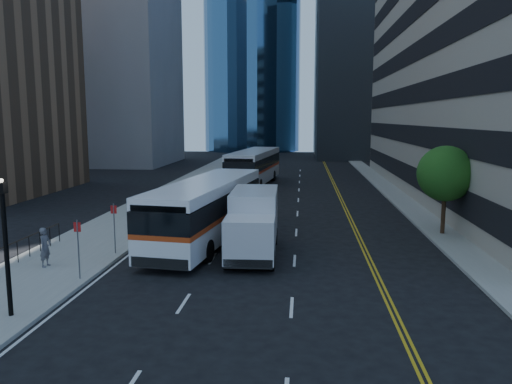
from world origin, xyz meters
TOP-DOWN VIEW (x-y plane):
  - ground at (0.00, 0.00)m, footprint 160.00×160.00m
  - sidewalk_west at (-10.50, 25.00)m, footprint 5.00×90.00m
  - sidewalk_east at (9.00, 25.00)m, footprint 2.00×90.00m
  - midrise_west at (-28.00, 52.00)m, footprint 18.00×18.00m
  - street_tree at (9.00, 8.00)m, footprint 3.20×3.20m
  - lamp_post at (-9.00, -6.00)m, footprint 0.28×0.28m
  - bus_front at (-4.39, 5.45)m, footprint 4.59×13.44m
  - bus_rear at (-4.11, 29.23)m, footprint 4.45×13.91m
  - box_truck at (-1.58, 2.88)m, footprint 2.45×6.65m
  - pedestrian at (-10.68, -0.48)m, footprint 0.49×0.69m

SIDE VIEW (x-z plane):
  - ground at x=0.00m, z-range 0.00..0.00m
  - sidewalk_west at x=-10.50m, z-range 0.00..0.15m
  - sidewalk_east at x=9.00m, z-range 0.00..0.15m
  - pedestrian at x=-10.68m, z-range 0.15..1.94m
  - box_truck at x=-1.58m, z-range 0.09..3.24m
  - bus_front at x=-4.39m, z-range 0.16..3.56m
  - bus_rear at x=-4.11m, z-range 0.16..3.69m
  - lamp_post at x=-9.00m, z-range 0.44..5.00m
  - street_tree at x=9.00m, z-range 1.09..6.19m
  - midrise_west at x=-28.00m, z-range 0.00..35.00m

